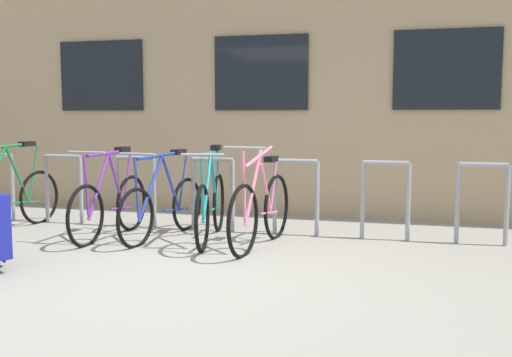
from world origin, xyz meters
The scene contains 8 objects.
ground_plane centered at (0.00, 0.00, 0.00)m, with size 42.00×42.00×0.00m, color gray.
storefront_building centered at (0.00, 5.71, 3.04)m, with size 28.00×5.05×6.07m.
bike_rack centered at (-0.26, 1.90, 0.52)m, with size 6.54×0.05×0.88m.
bicycle_green centered at (-2.62, 1.30, 0.39)m, with size 0.44×1.74×1.08m.
bicycle_purple centered at (-1.25, 1.25, 0.38)m, with size 0.44×1.64×1.02m.
bicycle_teal centered at (-0.11, 1.41, 0.39)m, with size 0.47×1.78×1.05m.
bicycle_blue centered at (-0.67, 1.38, 0.37)m, with size 0.45×1.67×1.00m.
bicycle_pink centered at (0.51, 1.22, 0.39)m, with size 0.44×1.68×1.09m.
Camera 1 is at (2.02, -4.70, 1.37)m, focal length 41.65 mm.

